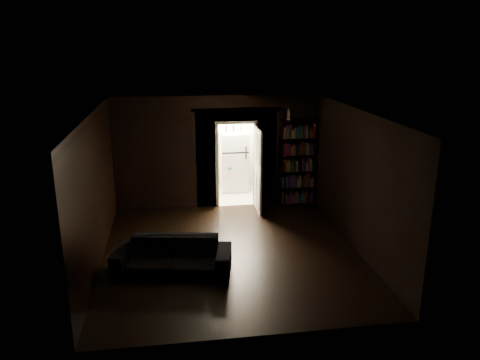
{
  "coord_description": "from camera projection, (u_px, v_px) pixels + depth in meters",
  "views": [
    {
      "loc": [
        -1.07,
        -8.42,
        4.09
      ],
      "look_at": [
        0.31,
        0.9,
        1.24
      ],
      "focal_mm": 35.0,
      "sensor_mm": 36.0,
      "label": 1
    }
  ],
  "objects": [
    {
      "name": "refrigerator",
      "position": [
        234.0,
        161.0,
        12.99
      ],
      "size": [
        0.9,
        0.86,
        1.65
      ],
      "primitive_type": "cube",
      "rotation": [
        0.0,
        0.0,
        0.28
      ],
      "color": "silver",
      "rests_on": "ground"
    },
    {
      "name": "ground",
      "position": [
        231.0,
        253.0,
        9.31
      ],
      "size": [
        5.5,
        5.5,
        0.0
      ],
      "primitive_type": "plane",
      "color": "black",
      "rests_on": "ground"
    },
    {
      "name": "bookshelf",
      "position": [
        297.0,
        163.0,
        11.71
      ],
      "size": [
        0.91,
        0.36,
        2.2
      ],
      "primitive_type": "cube",
      "rotation": [
        0.0,
        0.0,
        -0.04
      ],
      "color": "black",
      "rests_on": "ground"
    },
    {
      "name": "room_walls",
      "position": [
        224.0,
        158.0,
        9.83
      ],
      "size": [
        5.02,
        5.61,
        2.84
      ],
      "color": "black",
      "rests_on": "ground"
    },
    {
      "name": "door",
      "position": [
        258.0,
        171.0,
        11.33
      ],
      "size": [
        0.06,
        0.85,
        2.05
      ],
      "primitive_type": "cube",
      "rotation": [
        0.0,
        0.0,
        1.56
      ],
      "color": "silver",
      "rests_on": "ground"
    },
    {
      "name": "kitchen_alcove",
      "position": [
        231.0,
        149.0,
        12.69
      ],
      "size": [
        2.2,
        1.8,
        2.6
      ],
      "color": "#BAB3A2",
      "rests_on": "ground"
    },
    {
      "name": "bottles",
      "position": [
        234.0,
        127.0,
        12.68
      ],
      "size": [
        0.66,
        0.15,
        0.27
      ],
      "primitive_type": "cube",
      "rotation": [
        0.0,
        0.0,
        0.1
      ],
      "color": "black",
      "rests_on": "refrigerator"
    },
    {
      "name": "sofa",
      "position": [
        172.0,
        251.0,
        8.46
      ],
      "size": [
        2.25,
        1.29,
        0.81
      ],
      "primitive_type": "imported",
      "rotation": [
        0.0,
        0.0,
        -0.19
      ],
      "color": "black",
      "rests_on": "ground"
    },
    {
      "name": "figurine",
      "position": [
        289.0,
        114.0,
        11.29
      ],
      "size": [
        0.1,
        0.1,
        0.28
      ],
      "primitive_type": "cube",
      "rotation": [
        0.0,
        0.0,
        -0.08
      ],
      "color": "white",
      "rests_on": "bookshelf"
    }
  ]
}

